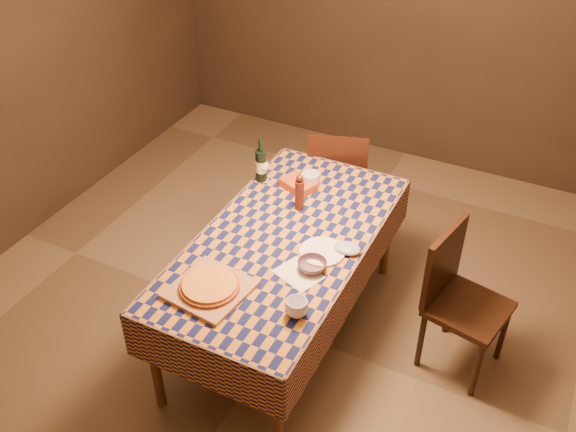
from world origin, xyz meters
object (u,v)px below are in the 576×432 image
Objects in this scene: dining_table at (284,249)px; wine_bottle at (261,165)px; bowl at (312,265)px; white_plate at (322,252)px; pizza at (210,286)px; cutting_board at (210,289)px; chair_right at (457,293)px; chair_far at (337,178)px.

dining_table is 0.66m from wine_bottle.
bowl is 0.62× the size of white_plate.
wine_bottle reaches higher than white_plate.
white_plate is at bearing 53.96° from pizza.
chair_right is (1.14, 0.84, -0.26)m from cutting_board.
bowl is 0.94m from wine_bottle.
cutting_board is at bearing -126.04° from white_plate.
cutting_board is 1.23× the size of wine_bottle.
bowl is at bearing -73.69° from chair_far.
dining_table is 5.58× the size of pizza.
cutting_board is at bearing -143.69° from chair_right.
dining_table is 11.40× the size of bowl.
bowl reaches higher than cutting_board.
cutting_board is 0.41× the size of chair_far.
white_plate is at bearing -4.53° from dining_table.
dining_table is 7.09× the size of white_plate.
chair_far is (0.30, 0.59, -0.36)m from wine_bottle.
cutting_board is 0.03m from pizza.
wine_bottle is (-0.41, 0.49, 0.19)m from dining_table.
wine_bottle is at bearing 142.61° from white_plate.
cutting_board is 0.68m from white_plate.
white_plate is 0.83m from chair_right.
dining_table is at bearing -49.75° from wine_bottle.
bowl is at bearing -87.41° from white_plate.
wine_bottle reaches higher than chair_far.
wine_bottle is at bearing -116.94° from chair_far.
pizza reaches higher than bowl.
white_plate is at bearing -71.92° from chair_far.
chair_far is (-0.37, 1.25, -0.27)m from bowl.
chair_far is 1.00× the size of chair_right.
chair_far is at bearing 143.51° from chair_right.
bowl is 0.17× the size of chair_right.
chair_right is (0.73, 0.44, -0.27)m from bowl.
dining_table is at bearing 146.45° from bowl.
chair_far reaches higher than dining_table.
pizza is (-0.15, -0.57, 0.12)m from dining_table.
chair_right reaches higher than bowl.
cutting_board reaches higher than dining_table.
pizza is at bearing -143.69° from chair_right.
wine_bottle is at bearing 135.52° from bowl.
pizza is at bearing -76.06° from wine_bottle.
wine_bottle is at bearing 103.94° from pizza.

